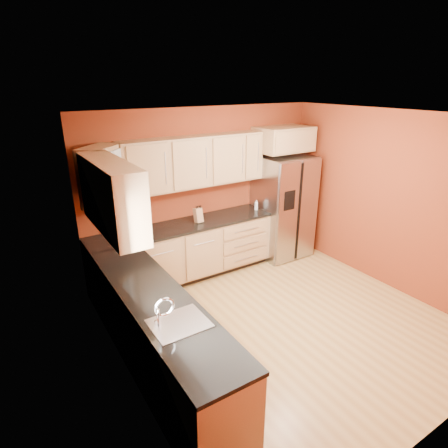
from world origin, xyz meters
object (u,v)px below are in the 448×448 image
(refrigerator, at_px, (282,207))
(canister_left, at_px, (137,229))
(soap_dispenser, at_px, (256,205))
(wine_bottle_a, at_px, (145,223))
(knife_block, at_px, (198,215))

(refrigerator, height_order, canister_left, refrigerator)
(refrigerator, bearing_deg, canister_left, 178.35)
(soap_dispenser, bearing_deg, canister_left, 179.01)
(canister_left, bearing_deg, wine_bottle_a, -25.56)
(wine_bottle_a, height_order, soap_dispenser, wine_bottle_a)
(canister_left, distance_m, soap_dispenser, 2.07)
(refrigerator, bearing_deg, wine_bottle_a, 179.49)
(canister_left, distance_m, wine_bottle_a, 0.15)
(canister_left, xyz_separation_m, soap_dispenser, (2.07, -0.04, -0.00))
(canister_left, distance_m, knife_block, 0.97)
(knife_block, height_order, soap_dispenser, knife_block)
(knife_block, relative_size, soap_dispenser, 1.31)
(refrigerator, xyz_separation_m, soap_dispenser, (-0.55, 0.04, 0.11))
(knife_block, xyz_separation_m, soap_dispenser, (1.10, -0.01, -0.03))
(soap_dispenser, bearing_deg, wine_bottle_a, -179.50)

